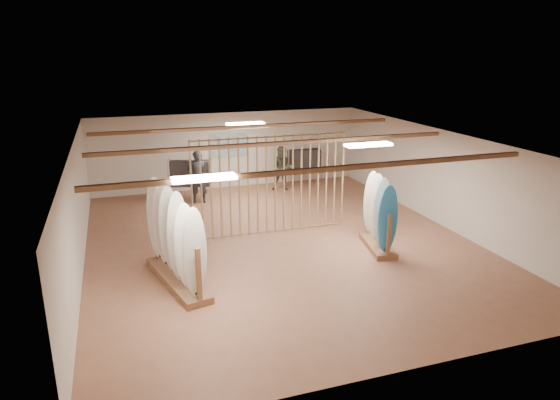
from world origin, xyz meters
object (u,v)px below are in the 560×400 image
object	(u,v)px
shopper_a	(198,173)
shopper_b	(282,166)
rack_right	(379,224)
rack_left	(176,252)
clothing_rack_a	(190,174)
clothing_rack_b	(304,160)

from	to	relation	value
shopper_a	shopper_b	world-z (taller)	shopper_a
rack_right	shopper_a	xyz separation A→B (m)	(-3.77, 5.52, 0.35)
rack_left	shopper_b	world-z (taller)	rack_left
rack_right	shopper_a	bearing A→B (deg)	136.21
rack_left	shopper_a	bearing A→B (deg)	62.70
shopper_b	shopper_a	bearing A→B (deg)	-150.91
clothing_rack_a	shopper_a	bearing A→B (deg)	-29.50
clothing_rack_b	shopper_a	size ratio (longest dim) A/B	0.71
rack_left	clothing_rack_a	world-z (taller)	rack_left
clothing_rack_a	shopper_a	size ratio (longest dim) A/B	0.73
rack_left	rack_right	bearing A→B (deg)	-8.87
shopper_b	rack_right	bearing A→B (deg)	-65.63
clothing_rack_b	shopper_b	size ratio (longest dim) A/B	0.78
rack_right	shopper_b	bearing A→B (deg)	107.28
clothing_rack_b	shopper_b	xyz separation A→B (m)	(-1.05, -0.51, -0.01)
clothing_rack_b	rack_left	bearing A→B (deg)	-127.14
clothing_rack_a	shopper_b	size ratio (longest dim) A/B	0.81
rack_left	clothing_rack_a	bearing A→B (deg)	65.29
shopper_a	clothing_rack_b	bearing A→B (deg)	-156.96
rack_left	shopper_a	size ratio (longest dim) A/B	1.33
rack_left	clothing_rack_a	distance (m)	6.28
rack_left	shopper_b	distance (m)	8.00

